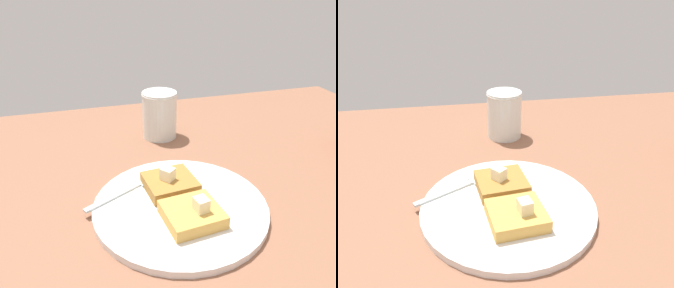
% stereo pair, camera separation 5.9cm
% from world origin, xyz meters
% --- Properties ---
extents(table_surface, '(1.07, 1.07, 0.02)m').
position_xyz_m(table_surface, '(0.00, 0.00, 0.01)').
color(table_surface, '#8A5A42').
rests_on(table_surface, ground).
extents(plate, '(0.26, 0.26, 0.01)m').
position_xyz_m(plate, '(0.06, 0.09, 0.03)').
color(plate, silver).
rests_on(plate, table_surface).
extents(toast_slice_left, '(0.08, 0.08, 0.02)m').
position_xyz_m(toast_slice_left, '(0.02, 0.09, 0.05)').
color(toast_slice_left, gold).
rests_on(toast_slice_left, plate).
extents(toast_slice_middle, '(0.08, 0.08, 0.02)m').
position_xyz_m(toast_slice_middle, '(0.10, 0.09, 0.05)').
color(toast_slice_middle, '#A97635').
rests_on(toast_slice_middle, plate).
extents(butter_pat_primary, '(0.02, 0.02, 0.02)m').
position_xyz_m(butter_pat_primary, '(0.01, 0.08, 0.06)').
color(butter_pat_primary, beige).
rests_on(butter_pat_primary, toast_slice_left).
extents(butter_pat_secondary, '(0.03, 0.03, 0.02)m').
position_xyz_m(butter_pat_secondary, '(0.10, 0.10, 0.06)').
color(butter_pat_secondary, '#F5EDC8').
rests_on(butter_pat_secondary, toast_slice_middle).
extents(fork, '(0.09, 0.15, 0.00)m').
position_xyz_m(fork, '(0.12, 0.15, 0.04)').
color(fork, silver).
rests_on(fork, plate).
extents(syrup_jar, '(0.08, 0.08, 0.10)m').
position_xyz_m(syrup_jar, '(0.31, 0.05, 0.07)').
color(syrup_jar, '#42220A').
rests_on(syrup_jar, table_surface).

